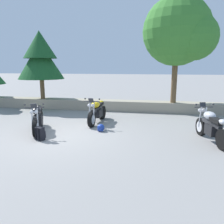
{
  "coord_description": "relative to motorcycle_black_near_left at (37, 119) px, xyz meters",
  "views": [
    {
      "loc": [
        3.17,
        -7.17,
        2.42
      ],
      "look_at": [
        1.6,
        1.2,
        0.65
      ],
      "focal_mm": 35.63,
      "sensor_mm": 36.0,
      "label": 1
    }
  ],
  "objects": [
    {
      "name": "ground_plane",
      "position": [
        1.07,
        -0.25,
        -0.49
      ],
      "size": [
        120.0,
        120.0,
        0.0
      ],
      "primitive_type": "plane",
      "color": "gray"
    },
    {
      "name": "stone_wall",
      "position": [
        1.07,
        4.55,
        -0.21
      ],
      "size": [
        36.0,
        0.8,
        0.55
      ],
      "primitive_type": "cube",
      "color": "gray",
      "rests_on": "ground"
    },
    {
      "name": "motorcycle_black_near_left",
      "position": [
        0.0,
        0.0,
        0.0
      ],
      "size": [
        1.02,
        1.97,
        1.18
      ],
      "color": "black",
      "rests_on": "ground"
    },
    {
      "name": "motorcycle_yellow_centre",
      "position": [
        1.87,
        1.65,
        0.0
      ],
      "size": [
        0.67,
        2.07,
        1.18
      ],
      "color": "black",
      "rests_on": "ground"
    },
    {
      "name": "motorcycle_silver_far_right",
      "position": [
        6.12,
        -0.03,
        0.0
      ],
      "size": [
        0.86,
        2.04,
        1.18
      ],
      "color": "black",
      "rests_on": "ground"
    },
    {
      "name": "rider_backpack",
      "position": [
        0.59,
        -0.93,
        -0.24
      ],
      "size": [
        0.35,
        0.33,
        0.47
      ],
      "color": "black",
      "rests_on": "ground"
    },
    {
      "name": "rider_helmet",
      "position": [
        2.34,
        0.42,
        -0.35
      ],
      "size": [
        0.28,
        0.28,
        0.28
      ],
      "color": "navy",
      "rests_on": "ground"
    },
    {
      "name": "pine_tree_mid_left",
      "position": [
        -2.07,
        4.4,
        2.47
      ],
      "size": [
        2.55,
        2.55,
        3.79
      ],
      "color": "brown",
      "rests_on": "stone_wall"
    },
    {
      "name": "leafy_tree_mid_right",
      "position": [
        5.41,
        4.28,
        3.51
      ],
      "size": [
        3.51,
        3.34,
        5.2
      ],
      "color": "brown",
      "rests_on": "stone_wall"
    }
  ]
}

